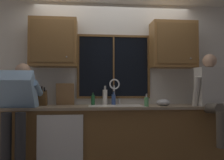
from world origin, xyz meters
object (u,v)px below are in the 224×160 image
knife_block (43,98)px  mixing_bowl (163,103)px  soap_dispenser (146,102)px  bottle_amber_small (93,100)px  person_standing (17,106)px  person_sitting_on_counter (213,93)px  bottle_tall_clear (114,99)px  cutting_board (65,94)px  bottle_green_glass (105,97)px

knife_block → mixing_bowl: size_ratio=1.58×
soap_dispenser → bottle_amber_small: (-0.75, 0.36, 0.01)m
person_standing → person_sitting_on_counter: (2.69, 0.03, 0.15)m
bottle_tall_clear → cutting_board: bearing=178.1°
mixing_bowl → bottle_amber_small: bottle_amber_small is taller
cutting_board → bottle_amber_small: bearing=-4.8°
bottle_amber_small → bottle_tall_clear: bearing=2.1°
mixing_bowl → soap_dispenser: size_ratio=1.12×
knife_block → bottle_amber_small: 0.75m
bottle_tall_clear → person_standing: bearing=-159.5°
soap_dispenser → cutting_board: bearing=161.3°
cutting_board → mixing_bowl: cutting_board is taller
bottle_amber_small → knife_block: bearing=-175.2°
knife_block → bottle_tall_clear: knife_block is taller
knife_block → soap_dispenser: 1.53m
cutting_board → soap_dispenser: (1.18, -0.40, -0.10)m
bottle_green_glass → bottle_tall_clear: 0.14m
cutting_board → bottle_amber_small: cutting_board is taller
person_standing → bottle_amber_small: bearing=25.8°
person_sitting_on_counter → bottle_tall_clear: size_ratio=5.97×
mixing_bowl → bottle_amber_small: 1.06m
knife_block → mixing_bowl: bearing=-6.4°
mixing_bowl → bottle_tall_clear: 0.76m
mixing_bowl → soap_dispenser: 0.30m
bottle_tall_clear → knife_block: bearing=-176.0°
person_sitting_on_counter → mixing_bowl: 0.71m
bottle_green_glass → bottle_tall_clear: bearing=-3.7°
mixing_bowl → bottle_tall_clear: bottle_tall_clear is taller
person_standing → bottle_tall_clear: size_ratio=7.25×
mixing_bowl → bottle_tall_clear: size_ratio=0.97×
soap_dispenser → bottle_tall_clear: size_ratio=0.86×
person_standing → cutting_board: bearing=42.3°
mixing_bowl → person_sitting_on_counter: bearing=-15.6°
bottle_green_glass → bottle_amber_small: (-0.19, -0.02, -0.05)m
person_sitting_on_counter → bottle_amber_small: 1.76m
person_sitting_on_counter → knife_block: size_ratio=3.92×
person_standing → soap_dispenser: 1.74m
knife_block → bottle_tall_clear: (1.07, 0.07, -0.02)m
knife_block → soap_dispenser: (1.50, -0.30, -0.04)m
person_sitting_on_counter → cutting_board: bearing=167.2°
cutting_board → soap_dispenser: 1.25m
soap_dispenser → bottle_amber_small: 0.83m
mixing_bowl → person_standing: bearing=-173.9°
bottle_tall_clear → soap_dispenser: bearing=-41.1°
person_sitting_on_counter → bottle_green_glass: bearing=162.8°
knife_block → bottle_green_glass: bearing=5.1°
person_sitting_on_counter → bottle_tall_clear: person_sitting_on_counter is taller
person_standing → bottle_green_glass: bearing=22.9°
knife_block → bottle_green_glass: (0.93, 0.08, 0.02)m
person_standing → person_sitting_on_counter: size_ratio=1.21×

